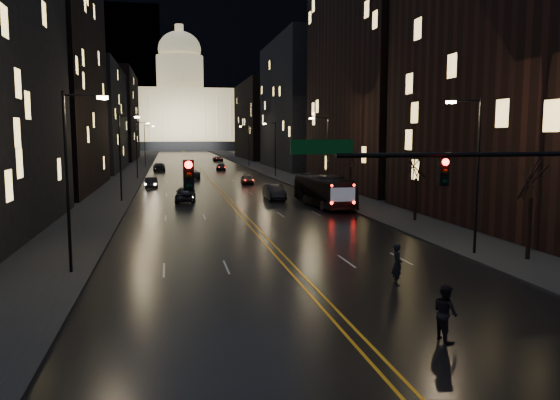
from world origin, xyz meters
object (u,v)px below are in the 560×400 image
pedestrian_a (397,265)px  pedestrian_b (445,313)px  bus (324,191)px  traffic_signal (503,184)px  oncoming_car_a (185,194)px  receding_car_a (274,192)px  oncoming_car_b (151,183)px

pedestrian_a → pedestrian_b: bearing=176.0°
bus → pedestrian_a: size_ratio=5.55×
bus → traffic_signal: bearing=-99.2°
oncoming_car_a → pedestrian_a: bearing=109.8°
pedestrian_b → receding_car_a: bearing=-8.9°
oncoming_car_b → pedestrian_b: size_ratio=2.28×
bus → oncoming_car_a: 14.52m
traffic_signal → oncoming_car_a: 40.61m
traffic_signal → pedestrian_b: traffic_signal is taller
bus → pedestrian_b: size_ratio=5.65×
traffic_signal → pedestrian_a: bearing=110.3°
traffic_signal → oncoming_car_b: traffic_signal is taller
receding_car_a → bus: bearing=-59.1°
oncoming_car_a → traffic_signal: bearing=110.6°
bus → receding_car_a: bearing=116.3°
oncoming_car_b → pedestrian_a: pedestrian_a is taller
pedestrian_a → pedestrian_b: (-1.17, -6.67, -0.02)m
pedestrian_a → receding_car_a: bearing=4.7°
bus → oncoming_car_a: bus is taller
receding_car_a → traffic_signal: bearing=-88.4°
oncoming_car_a → pedestrian_b: 41.35m
bus → oncoming_car_b: (-17.00, 22.09, -0.79)m
pedestrian_a → oncoming_car_b: bearing=20.2°
bus → pedestrian_a: bearing=-103.8°
oncoming_car_b → pedestrian_a: (12.56, -49.76, 0.26)m
bus → pedestrian_a: bus is taller
traffic_signal → pedestrian_a: traffic_signal is taller
bus → receding_car_a: bus is taller
oncoming_car_a → pedestrian_a: 35.08m
oncoming_car_a → receding_car_a: 9.35m
pedestrian_a → bus: bearing=-3.1°
bus → pedestrian_a: (-4.44, -27.68, -0.54)m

